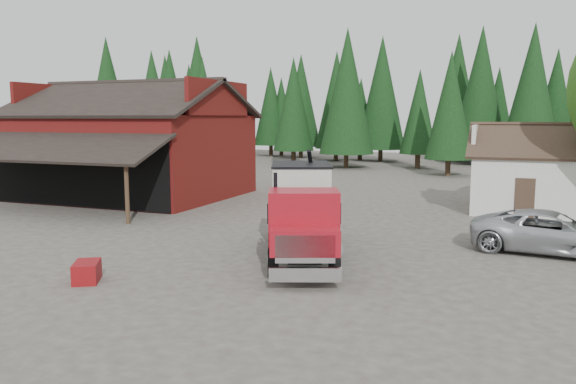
% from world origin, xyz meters
% --- Properties ---
extents(ground, '(120.00, 120.00, 0.00)m').
position_xyz_m(ground, '(0.00, 0.00, 0.00)').
color(ground, '#474037').
rests_on(ground, ground).
extents(red_barn, '(12.80, 13.63, 7.18)m').
position_xyz_m(red_barn, '(-11.00, 9.90, 2.69)').
color(red_barn, '#601014').
rests_on(red_barn, ground).
extents(farmhouse, '(8.60, 6.42, 4.65)m').
position_xyz_m(farmhouse, '(13.00, 13.00, 1.67)').
color(farmhouse, silver).
rests_on(farmhouse, ground).
extents(conifer_backdrop, '(76.00, 16.00, 16.00)m').
position_xyz_m(conifer_backdrop, '(0.00, 42.00, 0.00)').
color(conifer_backdrop, black).
rests_on(conifer_backdrop, ground).
extents(near_pine_a, '(4.40, 4.40, 11.40)m').
position_xyz_m(near_pine_a, '(-22.00, 28.00, 6.39)').
color(near_pine_a, '#382619').
rests_on(near_pine_a, ground).
extents(near_pine_b, '(3.96, 3.96, 10.40)m').
position_xyz_m(near_pine_b, '(6.00, 30.00, 5.89)').
color(near_pine_b, '#382619').
rests_on(near_pine_b, ground).
extents(near_pine_d, '(5.28, 5.28, 13.40)m').
position_xyz_m(near_pine_d, '(-4.00, 34.00, 7.39)').
color(near_pine_d, '#382619').
rests_on(near_pine_d, ground).
extents(feed_truck, '(4.98, 8.39, 3.68)m').
position_xyz_m(feed_truck, '(4.00, -0.73, 1.72)').
color(feed_truck, black).
rests_on(feed_truck, ground).
extents(silver_car, '(5.75, 3.13, 1.53)m').
position_xyz_m(silver_car, '(12.23, 3.00, 0.76)').
color(silver_car, '#B7BBBF').
rests_on(silver_car, ground).
extents(equip_box, '(1.16, 1.30, 0.60)m').
position_xyz_m(equip_box, '(-0.95, -6.00, 0.30)').
color(equip_box, maroon).
rests_on(equip_box, ground).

